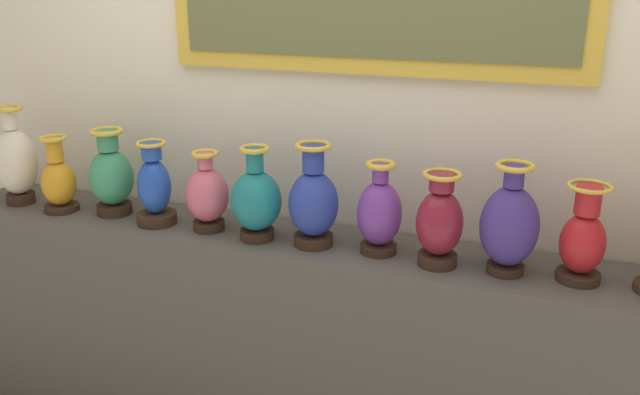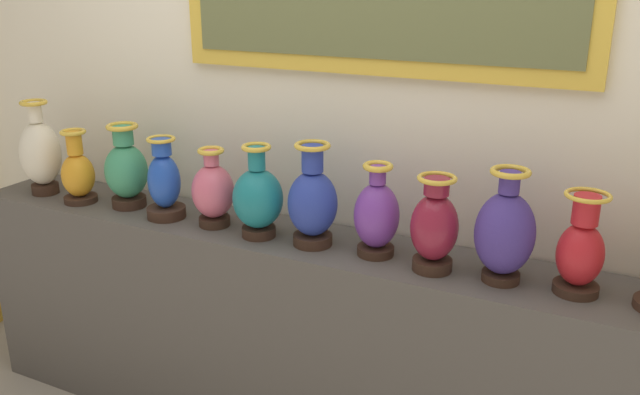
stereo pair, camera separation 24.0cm
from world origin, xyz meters
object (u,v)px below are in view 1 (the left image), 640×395
vase_sapphire (154,189)px  vase_indigo (509,225)px  vase_amber (58,181)px  vase_burgundy (439,222)px  vase_rose (207,195)px  vase_ivory (15,161)px  vase_jade (111,176)px  vase_cobalt (313,202)px  vase_teal (256,200)px  vase_crimson (583,240)px  vase_violet (379,213)px

vase_sapphire → vase_indigo: 1.34m
vase_amber → vase_burgundy: (1.57, 0.01, 0.03)m
vase_rose → vase_burgundy: 0.89m
vase_sapphire → vase_ivory: bearing=179.8°
vase_jade → vase_rose: (0.45, -0.02, -0.02)m
vase_cobalt → vase_indigo: bearing=0.1°
vase_sapphire → vase_burgundy: bearing=-0.2°
vase_jade → vase_teal: bearing=-3.6°
vase_ivory → vase_teal: size_ratio=1.19×
vase_sapphire → vase_crimson: bearing=1.2°
vase_ivory → vase_amber: (0.23, -0.02, -0.06)m
vase_teal → vase_amber: bearing=-179.6°
vase_amber → vase_teal: 0.90m
vase_jade → vase_burgundy: bearing=-1.7°
vase_ivory → vase_jade: vase_ivory is taller
vase_burgundy → vase_rose: bearing=178.9°
vase_burgundy → vase_jade: bearing=178.3°
vase_amber → vase_violet: bearing=1.8°
vase_teal → vase_burgundy: vase_teal is taller
vase_jade → vase_crimson: size_ratio=1.09×
vase_indigo → vase_sapphire: bearing=-179.4°
vase_violet → vase_burgundy: (0.22, -0.03, 0.01)m
vase_cobalt → vase_amber: bearing=-178.7°
vase_amber → vase_crimson: bearing=1.3°
vase_indigo → vase_crimson: bearing=4.9°
vase_indigo → vase_burgundy: bearing=-175.4°
vase_rose → vase_violet: (0.67, 0.02, 0.01)m
vase_teal → vase_jade: bearing=176.4°
vase_teal → vase_cobalt: bearing=5.1°
vase_rose → vase_violet: 0.67m
vase_jade → vase_sapphire: bearing=-8.8°
vase_teal → vase_crimson: bearing=2.0°
vase_burgundy → vase_cobalt: bearing=177.9°
vase_cobalt → vase_crimson: size_ratio=1.17×
vase_violet → vase_burgundy: size_ratio=1.02×
vase_jade → vase_violet: vase_jade is taller
vase_ivory → vase_cobalt: vase_ivory is taller
vase_cobalt → vase_burgundy: vase_cobalt is taller
vase_violet → vase_burgundy: 0.22m
vase_ivory → vase_sapphire: (0.69, -0.00, -0.04)m
vase_jade → vase_crimson: (1.79, -0.00, -0.02)m
vase_burgundy → vase_indigo: 0.22m
vase_jade → vase_teal: (0.67, -0.04, -0.01)m
vase_cobalt → vase_violet: bearing=4.0°
vase_sapphire → vase_indigo: bearing=0.6°
vase_sapphire → vase_amber: bearing=-178.3°
vase_ivory → vase_violet: size_ratio=1.26×
vase_sapphire → vase_crimson: 1.57m
vase_amber → vase_cobalt: vase_cobalt is taller
vase_rose → vase_burgundy: (0.89, -0.02, 0.01)m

